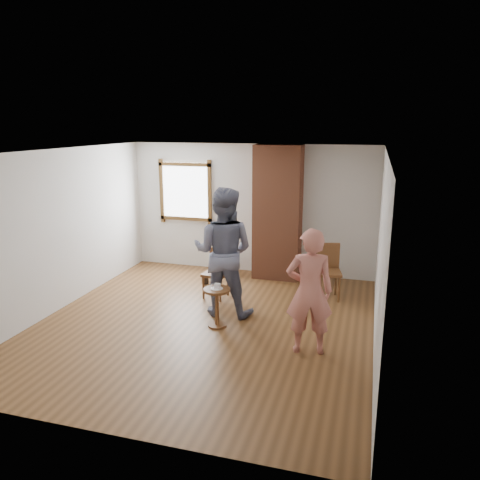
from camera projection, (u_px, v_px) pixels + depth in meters
name	position (u px, v px, depth m)	size (l,w,h in m)	color
ground	(205.00, 323.00, 7.18)	(5.50, 5.50, 0.00)	brown
room_shell	(213.00, 201.00, 7.32)	(5.04, 5.52, 2.62)	silver
brick_chimney	(278.00, 213.00, 9.04)	(0.90, 0.50, 2.60)	#9E5638
stoneware_crock	(228.00, 265.00, 9.42)	(0.31, 0.31, 0.40)	tan
dark_pot	(205.00, 280.00, 8.95)	(0.13, 0.13, 0.13)	black
dining_chair_left	(217.00, 270.00, 8.21)	(0.45, 0.45, 0.86)	brown
dining_chair_right	(327.00, 268.00, 8.16)	(0.53, 0.53, 0.95)	brown
side_table	(217.00, 301.00, 6.99)	(0.40, 0.40, 0.60)	brown
cake_plate	(217.00, 288.00, 6.94)	(0.18, 0.18, 0.01)	white
cake_slice	(217.00, 286.00, 6.93)	(0.08, 0.07, 0.06)	white
man	(223.00, 252.00, 7.34)	(0.99, 0.77, 2.04)	#121333
person_pink	(309.00, 292.00, 6.10)	(0.62, 0.41, 1.70)	#CA7365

